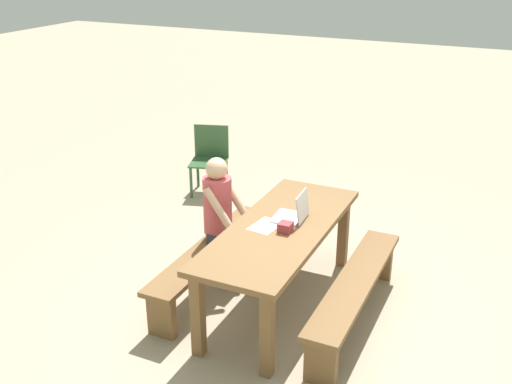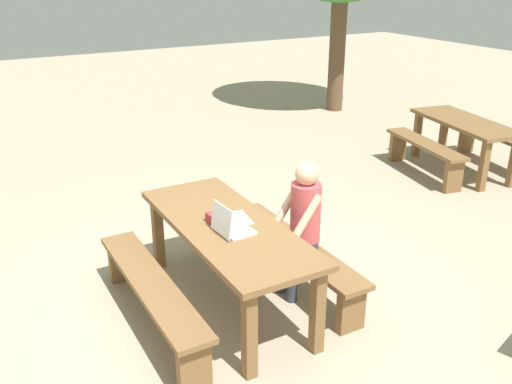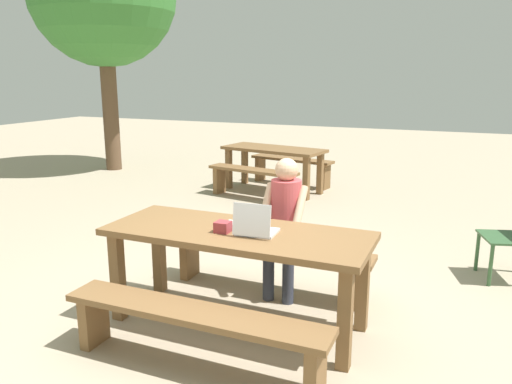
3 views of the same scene
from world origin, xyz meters
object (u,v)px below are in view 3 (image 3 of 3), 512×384
laptop (255,227)px  person_seated (284,219)px  picnic_table_front (237,244)px  picnic_table_mid (273,155)px  small_pouch (223,227)px

laptop → person_seated: person_seated is taller
picnic_table_front → laptop: laptop is taller
laptop → picnic_table_mid: size_ratio=0.17×
person_seated → picnic_table_mid: (-1.55, 3.78, -0.10)m
picnic_table_front → person_seated: (0.15, 0.64, 0.05)m
laptop → picnic_table_mid: 4.74m
small_pouch → person_seated: person_seated is taller
laptop → person_seated: size_ratio=0.24×
laptop → person_seated: 0.70m
small_pouch → picnic_table_mid: bearing=106.4°
person_seated → picnic_table_mid: 4.08m
laptop → picnic_table_mid: bearing=-74.3°
small_pouch → person_seated: 0.77m
picnic_table_front → person_seated: size_ratio=1.65×
laptop → small_pouch: (-0.25, -0.03, -0.02)m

